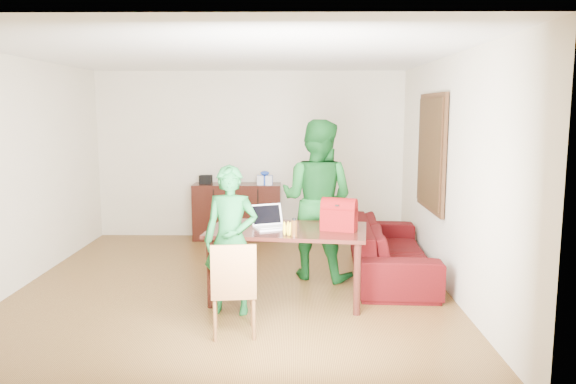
{
  "coord_description": "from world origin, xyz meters",
  "views": [
    {
      "loc": [
        0.73,
        -6.41,
        2.1
      ],
      "look_at": [
        0.66,
        -0.19,
        1.17
      ],
      "focal_mm": 35.0,
      "sensor_mm": 36.0,
      "label": 1
    }
  ],
  "objects_px": {
    "person_near": "(231,240)",
    "laptop": "(272,225)",
    "red_bag": "(339,217)",
    "sofa": "(391,249)",
    "chair": "(234,307)",
    "person_far": "(317,200)",
    "bottle": "(294,227)",
    "table": "(288,237)"
  },
  "relations": [
    {
      "from": "person_near",
      "to": "laptop",
      "type": "xyz_separation_m",
      "value": [
        0.4,
        0.41,
        0.08
      ]
    },
    {
      "from": "bottle",
      "to": "sofa",
      "type": "bearing_deg",
      "value": 46.63
    },
    {
      "from": "chair",
      "to": "person_far",
      "type": "bearing_deg",
      "value": 58.93
    },
    {
      "from": "table",
      "to": "bottle",
      "type": "bearing_deg",
      "value": -71.96
    },
    {
      "from": "person_far",
      "to": "red_bag",
      "type": "relative_size",
      "value": 5.28
    },
    {
      "from": "person_far",
      "to": "sofa",
      "type": "height_order",
      "value": "person_far"
    },
    {
      "from": "person_near",
      "to": "laptop",
      "type": "relative_size",
      "value": 3.63
    },
    {
      "from": "person_far",
      "to": "chair",
      "type": "bearing_deg",
      "value": 88.96
    },
    {
      "from": "person_far",
      "to": "red_bag",
      "type": "bearing_deg",
      "value": 126.27
    },
    {
      "from": "table",
      "to": "laptop",
      "type": "xyz_separation_m",
      "value": [
        -0.18,
        -0.02,
        0.15
      ]
    },
    {
      "from": "table",
      "to": "person_far",
      "type": "relative_size",
      "value": 0.92
    },
    {
      "from": "person_near",
      "to": "chair",
      "type": "bearing_deg",
      "value": -74.75
    },
    {
      "from": "person_near",
      "to": "red_bag",
      "type": "relative_size",
      "value": 4.11
    },
    {
      "from": "chair",
      "to": "laptop",
      "type": "xyz_separation_m",
      "value": [
        0.31,
        0.99,
        0.58
      ]
    },
    {
      "from": "person_far",
      "to": "red_bag",
      "type": "xyz_separation_m",
      "value": [
        0.2,
        -0.9,
        -0.05
      ]
    },
    {
      "from": "chair",
      "to": "bottle",
      "type": "xyz_separation_m",
      "value": [
        0.56,
        0.63,
        0.63
      ]
    },
    {
      "from": "red_bag",
      "to": "person_far",
      "type": "bearing_deg",
      "value": 120.17
    },
    {
      "from": "person_near",
      "to": "person_far",
      "type": "distance_m",
      "value": 1.58
    },
    {
      "from": "laptop",
      "to": "sofa",
      "type": "bearing_deg",
      "value": 10.25
    },
    {
      "from": "table",
      "to": "person_far",
      "type": "distance_m",
      "value": 0.94
    },
    {
      "from": "red_bag",
      "to": "sofa",
      "type": "xyz_separation_m",
      "value": [
        0.74,
        0.99,
        -0.6
      ]
    },
    {
      "from": "person_far",
      "to": "sofa",
      "type": "distance_m",
      "value": 1.15
    },
    {
      "from": "chair",
      "to": "person_near",
      "type": "distance_m",
      "value": 0.78
    },
    {
      "from": "chair",
      "to": "bottle",
      "type": "distance_m",
      "value": 1.05
    },
    {
      "from": "table",
      "to": "person_near",
      "type": "relative_size",
      "value": 1.18
    },
    {
      "from": "table",
      "to": "laptop",
      "type": "bearing_deg",
      "value": -166.55
    },
    {
      "from": "chair",
      "to": "laptop",
      "type": "distance_m",
      "value": 1.19
    },
    {
      "from": "chair",
      "to": "person_far",
      "type": "xyz_separation_m",
      "value": [
        0.84,
        1.84,
        0.72
      ]
    },
    {
      "from": "chair",
      "to": "person_far",
      "type": "distance_m",
      "value": 2.15
    },
    {
      "from": "table",
      "to": "laptop",
      "type": "distance_m",
      "value": 0.23
    },
    {
      "from": "bottle",
      "to": "person_far",
      "type": "bearing_deg",
      "value": 76.92
    },
    {
      "from": "person_near",
      "to": "sofa",
      "type": "height_order",
      "value": "person_near"
    },
    {
      "from": "person_near",
      "to": "laptop",
      "type": "height_order",
      "value": "person_near"
    },
    {
      "from": "bottle",
      "to": "sofa",
      "type": "height_order",
      "value": "bottle"
    },
    {
      "from": "chair",
      "to": "bottle",
      "type": "bearing_deg",
      "value": 41.99
    },
    {
      "from": "table",
      "to": "person_far",
      "type": "height_order",
      "value": "person_far"
    },
    {
      "from": "person_near",
      "to": "sofa",
      "type": "xyz_separation_m",
      "value": [
        1.87,
        1.35,
        -0.43
      ]
    },
    {
      "from": "table",
      "to": "sofa",
      "type": "xyz_separation_m",
      "value": [
        1.29,
        0.92,
        -0.36
      ]
    },
    {
      "from": "person_far",
      "to": "bottle",
      "type": "bearing_deg",
      "value": 100.42
    },
    {
      "from": "red_bag",
      "to": "sofa",
      "type": "height_order",
      "value": "red_bag"
    },
    {
      "from": "person_far",
      "to": "laptop",
      "type": "height_order",
      "value": "person_far"
    },
    {
      "from": "laptop",
      "to": "red_bag",
      "type": "height_order",
      "value": "red_bag"
    }
  ]
}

